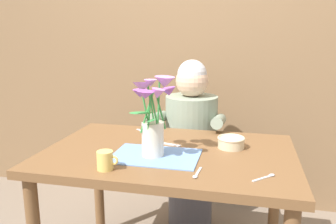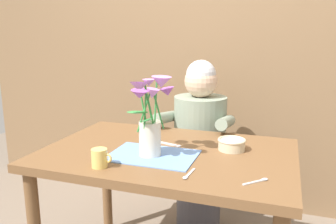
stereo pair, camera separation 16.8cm
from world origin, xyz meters
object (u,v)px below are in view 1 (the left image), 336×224
(ceramic_bowl, at_px, (231,142))
(coffee_cup, at_px, (105,160))
(seated_person, at_px, (191,146))
(dinner_knife, at_px, (164,143))
(flower_vase, at_px, (153,115))

(ceramic_bowl, distance_m, coffee_cup, 0.64)
(seated_person, xyz_separation_m, dinner_knife, (-0.06, -0.52, 0.18))
(seated_person, height_order, dinner_knife, seated_person)
(seated_person, height_order, flower_vase, seated_person)
(flower_vase, bearing_deg, coffee_cup, -127.87)
(seated_person, bearing_deg, flower_vase, -94.07)
(seated_person, relative_size, flower_vase, 3.04)
(flower_vase, height_order, coffee_cup, flower_vase)
(seated_person, height_order, coffee_cup, seated_person)
(ceramic_bowl, height_order, dinner_knife, ceramic_bowl)
(seated_person, bearing_deg, dinner_knife, -95.69)
(ceramic_bowl, xyz_separation_m, coffee_cup, (-0.49, -0.40, 0.01))
(seated_person, distance_m, coffee_cup, 0.96)
(flower_vase, xyz_separation_m, coffee_cup, (-0.15, -0.20, -0.16))
(seated_person, distance_m, flower_vase, 0.81)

